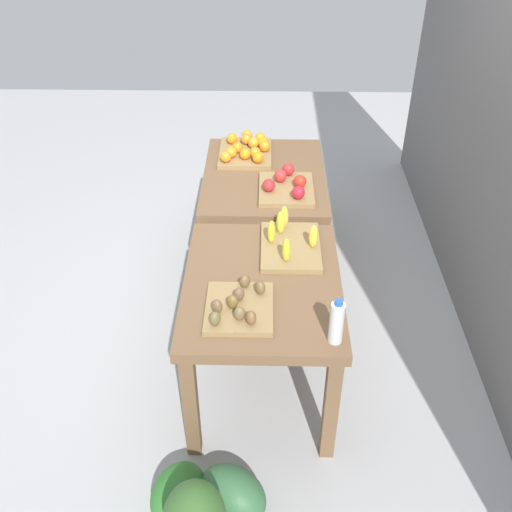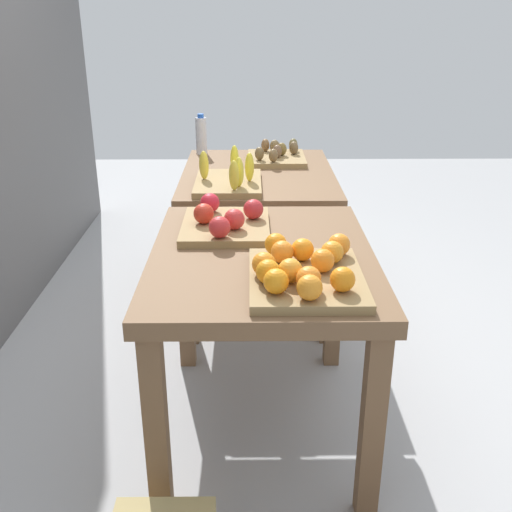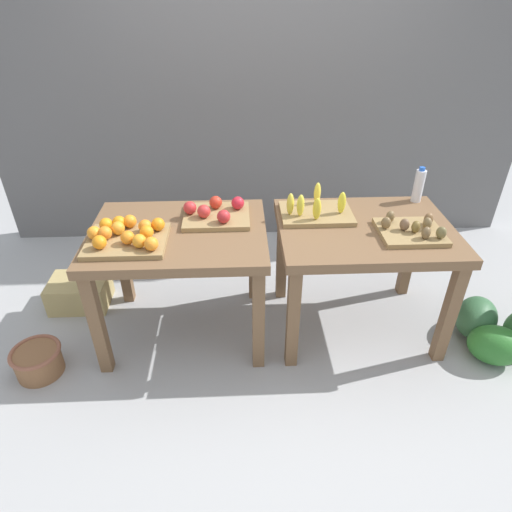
# 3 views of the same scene
# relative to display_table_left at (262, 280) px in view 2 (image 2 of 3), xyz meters

# --- Properties ---
(ground_plane) EXTENTS (8.00, 8.00, 0.00)m
(ground_plane) POSITION_rel_display_table_left_xyz_m (0.56, 0.00, -0.65)
(ground_plane) COLOR #A8A8AA
(display_table_left) EXTENTS (1.04, 0.80, 0.76)m
(display_table_left) POSITION_rel_display_table_left_xyz_m (0.00, 0.00, 0.00)
(display_table_left) COLOR brown
(display_table_left) RESTS_ON ground_plane
(display_table_right) EXTENTS (1.04, 0.80, 0.76)m
(display_table_right) POSITION_rel_display_table_left_xyz_m (1.12, 0.00, 0.00)
(display_table_right) COLOR brown
(display_table_right) RESTS_ON ground_plane
(orange_bin) EXTENTS (0.44, 0.36, 0.11)m
(orange_bin) POSITION_rel_display_table_left_xyz_m (-0.26, -0.13, 0.16)
(orange_bin) COLOR #96794B
(orange_bin) RESTS_ON display_table_left
(apple_bin) EXTENTS (0.41, 0.34, 0.11)m
(apple_bin) POSITION_rel_display_table_left_xyz_m (0.22, 0.14, 0.15)
(apple_bin) COLOR #96794B
(apple_bin) RESTS_ON display_table_left
(banana_crate) EXTENTS (0.44, 0.32, 0.17)m
(banana_crate) POSITION_rel_display_table_left_xyz_m (0.84, 0.14, 0.15)
(banana_crate) COLOR #96794B
(banana_crate) RESTS_ON display_table_right
(kiwi_bin) EXTENTS (0.36, 0.32, 0.10)m
(kiwi_bin) POSITION_rel_display_table_left_xyz_m (1.35, -0.11, 0.14)
(kiwi_bin) COLOR #96794B
(kiwi_bin) RESTS_ON display_table_right
(water_bottle) EXTENTS (0.07, 0.07, 0.24)m
(water_bottle) POSITION_rel_display_table_left_xyz_m (1.54, 0.33, 0.22)
(water_bottle) COLOR silver
(water_bottle) RESTS_ON display_table_right
(watermelon_pile) EXTENTS (0.67, 0.63, 0.51)m
(watermelon_pile) POSITION_rel_display_table_left_xyz_m (2.04, -0.25, -0.46)
(watermelon_pile) COLOR #356C36
(watermelon_pile) RESTS_ON ground_plane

